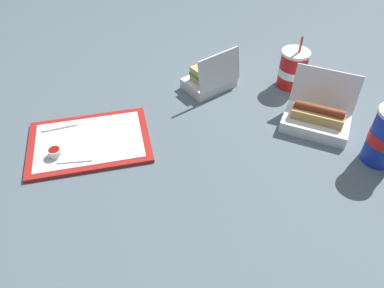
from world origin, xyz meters
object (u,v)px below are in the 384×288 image
food_tray (89,142)px  ketchup_cup (55,152)px  clamshell_sandwich_left (210,78)px  clamshell_hotdog_back (317,117)px  soda_cup_corner (293,69)px  plastic_fork (60,127)px

food_tray → ketchup_cup: 0.11m
ketchup_cup → clamshell_sandwich_left: size_ratio=0.19×
ketchup_cup → clamshell_hotdog_back: 0.82m
food_tray → clamshell_sandwich_left: (0.46, 0.18, 0.04)m
soda_cup_corner → food_tray: bearing=-171.4°
ketchup_cup → soda_cup_corner: (0.85, 0.16, 0.04)m
ketchup_cup → clamshell_hotdog_back: clamshell_hotdog_back is taller
clamshell_sandwich_left → soda_cup_corner: size_ratio=1.05×
food_tray → ketchup_cup: ketchup_cup is taller
clamshell_hotdog_back → soda_cup_corner: bearing=82.0°
plastic_fork → clamshell_sandwich_left: clamshell_sandwich_left is taller
plastic_fork → clamshell_hotdog_back: 0.83m
clamshell_hotdog_back → plastic_fork: bearing=165.0°
food_tray → plastic_fork: bearing=134.4°
soda_cup_corner → ketchup_cup: bearing=-169.7°
clamshell_hotdog_back → clamshell_sandwich_left: clamshell_hotdog_back is taller
food_tray → clamshell_sandwich_left: size_ratio=1.83×
ketchup_cup → clamshell_hotdog_back: (0.82, -0.09, 0.01)m
plastic_fork → ketchup_cup: bearing=-99.6°
plastic_fork → food_tray: bearing=-47.9°
clamshell_hotdog_back → clamshell_sandwich_left: 0.40m
food_tray → clamshell_sandwich_left: 0.49m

